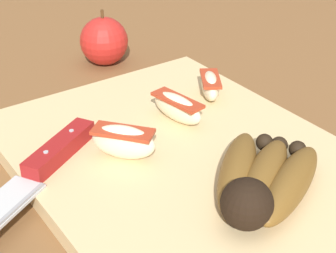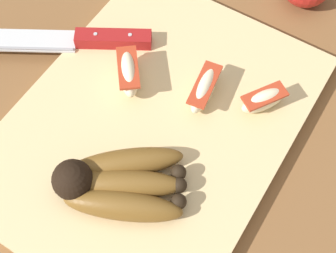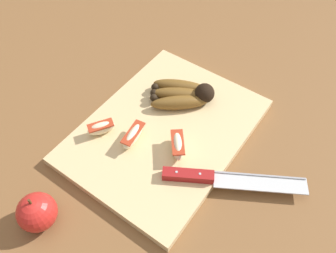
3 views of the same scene
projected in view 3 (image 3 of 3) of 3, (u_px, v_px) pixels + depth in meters
ground_plane at (160, 139)px, 0.76m from camera, size 6.00×6.00×0.00m
cutting_board at (165, 130)px, 0.77m from camera, size 0.42×0.31×0.02m
banana_bunch at (184, 94)px, 0.79m from camera, size 0.14×0.15×0.05m
chefs_knife at (213, 178)px, 0.67m from camera, size 0.17×0.26×0.02m
apple_wedge_near at (178, 145)px, 0.70m from camera, size 0.07×0.06×0.04m
apple_wedge_middle at (101, 128)px, 0.74m from camera, size 0.06×0.05×0.03m
apple_wedge_far at (133, 135)px, 0.72m from camera, size 0.07×0.03×0.03m
whole_apple at (37, 212)px, 0.62m from camera, size 0.07×0.07×0.08m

